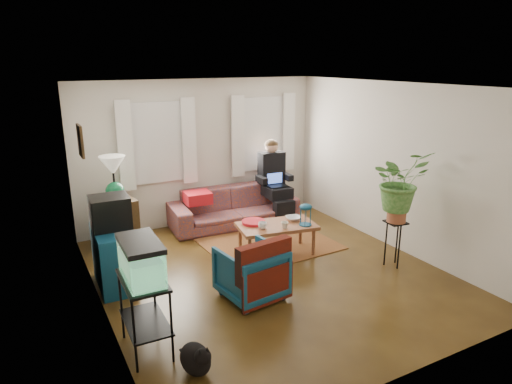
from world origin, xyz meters
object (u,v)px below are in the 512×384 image
coffee_table (276,239)px  plant_stand (394,244)px  aquarium_stand (145,315)px  armchair (251,270)px  sofa (233,201)px  dresser (114,258)px  side_table (118,223)px

coffee_table → plant_stand: plant_stand is taller
aquarium_stand → armchair: 1.54m
sofa → armchair: sofa is taller
dresser → aquarium_stand: size_ratio=1.09×
side_table → plant_stand: side_table is taller
side_table → plant_stand: 4.29m
plant_stand → coffee_table: bearing=137.9°
armchair → coffee_table: size_ratio=0.63×
plant_stand → armchair: bearing=175.6°
aquarium_stand → armchair: (1.47, 0.46, -0.03)m
sofa → coffee_table: size_ratio=1.95×
aquarium_stand → coffee_table: (2.43, 1.46, -0.16)m
side_table → aquarium_stand: bearing=-96.8°
coffee_table → aquarium_stand: bearing=-139.5°
coffee_table → dresser: bearing=-173.7°
plant_stand → dresser: bearing=160.6°
dresser → aquarium_stand: bearing=-88.6°
dresser → armchair: dresser is taller
side_table → aquarium_stand: 2.96m
dresser → aquarium_stand: 1.59m
armchair → aquarium_stand: bearing=10.1°
side_table → plant_stand: (3.37, -2.65, -0.05)m
sofa → armchair: (-0.95, -2.51, -0.08)m
dresser → coffee_table: (2.42, -0.14, -0.15)m
sofa → aquarium_stand: (-2.41, -2.97, -0.04)m
sofa → aquarium_stand: bearing=-125.2°
aquarium_stand → sofa: bearing=52.4°
dresser → coffee_table: bearing=-1.5°
armchair → coffee_table: (0.97, 0.99, -0.13)m
aquarium_stand → plant_stand: aquarium_stand is taller
sofa → dresser: size_ratio=2.59×
side_table → dresser: bearing=-104.1°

